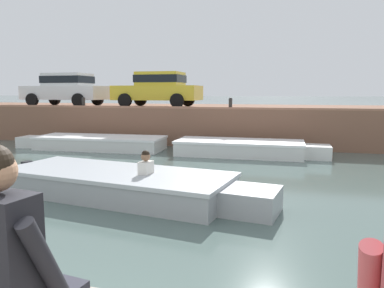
% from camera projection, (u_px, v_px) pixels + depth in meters
% --- Properties ---
extents(ground_plane, '(400.00, 400.00, 0.00)m').
position_uv_depth(ground_plane, '(202.00, 188.00, 8.59)').
color(ground_plane, '#4C605B').
extents(far_quay_wall, '(60.00, 6.00, 1.52)m').
position_uv_depth(far_quay_wall, '(246.00, 123.00, 17.31)').
color(far_quay_wall, brown).
rests_on(far_quay_wall, ground).
extents(far_wall_coping, '(60.00, 0.24, 0.08)m').
position_uv_depth(far_wall_coping, '(239.00, 108.00, 14.43)').
color(far_wall_coping, '#9F6C52').
rests_on(far_wall_coping, far_quay_wall).
extents(boat_moored_west_white, '(5.89, 1.88, 0.50)m').
position_uv_depth(boat_moored_west_white, '(95.00, 143.00, 14.39)').
color(boat_moored_west_white, white).
rests_on(boat_moored_west_white, ground).
extents(boat_moored_central_white, '(5.18, 1.70, 0.52)m').
position_uv_depth(boat_moored_central_white, '(245.00, 148.00, 12.89)').
color(boat_moored_central_white, white).
rests_on(boat_moored_central_white, ground).
extents(motorboat_passing, '(6.02, 2.61, 1.02)m').
position_uv_depth(motorboat_passing, '(126.00, 184.00, 7.79)').
color(motorboat_passing, '#93999E').
rests_on(motorboat_passing, ground).
extents(car_leftmost_white, '(4.01, 1.95, 1.54)m').
position_uv_depth(car_leftmost_white, '(66.00, 88.00, 17.98)').
color(car_leftmost_white, white).
rests_on(car_leftmost_white, far_quay_wall).
extents(car_left_inner_yellow, '(3.86, 1.96, 1.54)m').
position_uv_depth(car_left_inner_yellow, '(159.00, 88.00, 16.82)').
color(car_left_inner_yellow, yellow).
rests_on(car_left_inner_yellow, far_quay_wall).
extents(mooring_bollard_west, '(0.15, 0.15, 0.44)m').
position_uv_depth(mooring_bollard_west, '(83.00, 102.00, 16.19)').
color(mooring_bollard_west, '#2D2B28').
rests_on(mooring_bollard_west, far_quay_wall).
extents(mooring_bollard_mid, '(0.15, 0.15, 0.44)m').
position_uv_depth(mooring_bollard_mid, '(230.00, 103.00, 14.62)').
color(mooring_bollard_mid, '#2D2B28').
rests_on(mooring_bollard_mid, far_quay_wall).
extents(person_seated_right, '(0.57, 0.57, 0.97)m').
position_uv_depth(person_seated_right, '(10.00, 259.00, 1.88)').
color(person_seated_right, '#282833').
rests_on(person_seated_right, near_quay).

